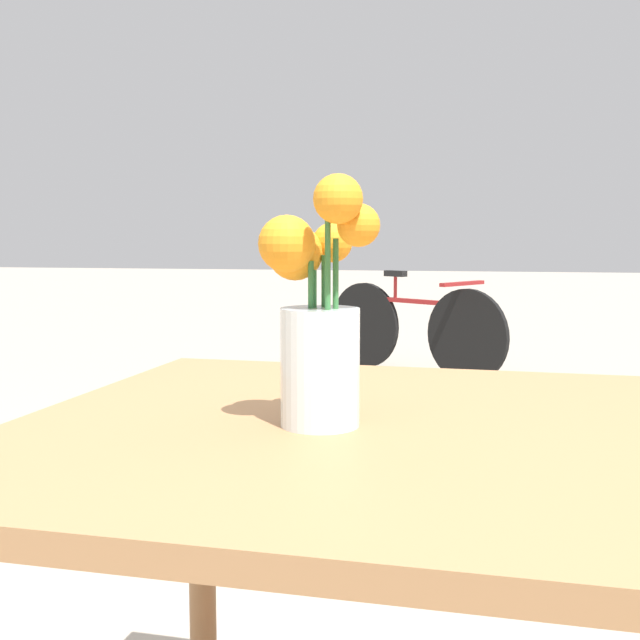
{
  "coord_description": "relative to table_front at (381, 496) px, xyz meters",
  "views": [
    {
      "loc": [
        0.11,
        -0.98,
        0.94
      ],
      "look_at": [
        -0.07,
        -0.03,
        0.84
      ],
      "focal_mm": 45.0,
      "sensor_mm": 36.0,
      "label": 1
    }
  ],
  "objects": [
    {
      "name": "flower_vase",
      "position": [
        -0.08,
        -0.03,
        0.22
      ],
      "size": [
        0.15,
        0.14,
        0.3
      ],
      "color": "silver",
      "rests_on": "table_front"
    },
    {
      "name": "bicycle",
      "position": [
        -0.31,
        4.42,
        -0.3
      ],
      "size": [
        1.25,
        0.84,
        0.7
      ],
      "color": "black",
      "rests_on": "ground_plane"
    },
    {
      "name": "table_front",
      "position": [
        0.0,
        0.0,
        0.0
      ],
      "size": [
        0.95,
        0.9,
        0.71
      ],
      "color": "#9E7047",
      "rests_on": "ground_plane"
    }
  ]
}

